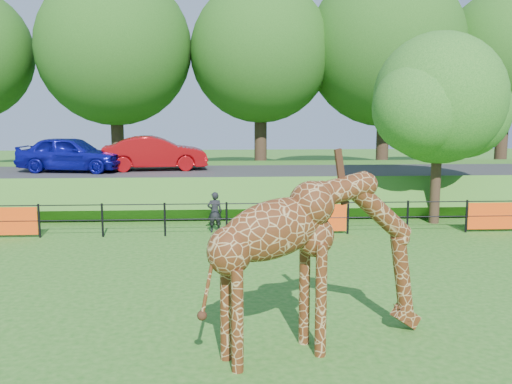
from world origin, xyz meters
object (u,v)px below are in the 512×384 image
visitor (215,212)px  tree_east (442,103)px  giraffe (320,262)px  car_red (155,153)px  car_blue (71,154)px

visitor → tree_east: bearing=-177.3°
giraffe → tree_east: bearing=38.9°
car_red → visitor: (2.67, -6.21, -1.47)m
car_red → car_blue: bearing=90.2°
car_red → tree_east: 12.00m
car_blue → visitor: (6.18, -5.78, -1.50)m
visitor → car_blue: bearing=-48.4°
car_blue → tree_east: size_ratio=0.66×
giraffe → visitor: (-1.95, 9.37, -0.86)m
giraffe → car_blue: size_ratio=0.97×
car_red → tree_east: size_ratio=0.66×
car_blue → tree_east: (14.16, -4.66, 2.10)m
car_blue → visitor: bearing=-123.7°
giraffe → car_red: size_ratio=0.97×
car_blue → visitor: size_ratio=3.26×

